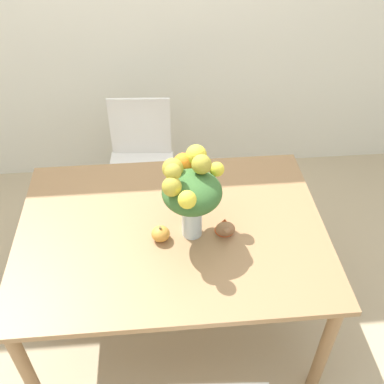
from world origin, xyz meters
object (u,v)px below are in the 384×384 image
Objects in this scene: pumpkin at (161,234)px; dining_chair_near_window at (141,163)px; turkey_figurine at (225,227)px; flower_vase at (191,190)px.

pumpkin is 1.01m from dining_chair_near_window.
pumpkin is at bearing -176.70° from turkey_figurine.
pumpkin is 0.30m from turkey_figurine.
dining_chair_near_window is at bearing 113.69° from turkey_figurine.
turkey_figurine is (0.16, -0.02, -0.22)m from flower_vase.
flower_vase is 3.40× the size of turkey_figurine.
pumpkin is 0.10× the size of dining_chair_near_window.
flower_vase reaches higher than turkey_figurine.
turkey_figurine is 0.14× the size of dining_chair_near_window.
dining_chair_near_window is (-0.41, 0.94, -0.31)m from turkey_figurine.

